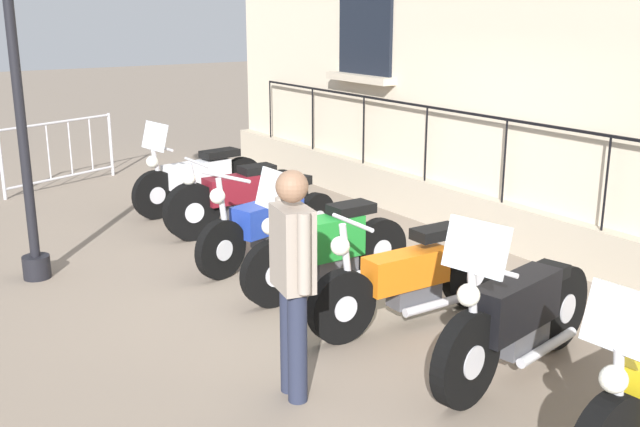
{
  "coord_description": "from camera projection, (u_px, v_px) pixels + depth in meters",
  "views": [
    {
      "loc": [
        4.16,
        5.79,
        2.72
      ],
      "look_at": [
        0.35,
        0.0,
        0.8
      ],
      "focal_mm": 41.71,
      "sensor_mm": 36.0,
      "label": 1
    }
  ],
  "objects": [
    {
      "name": "pedestrian_standing",
      "position": [
        293.0,
        273.0,
        5.16
      ],
      "size": [
        0.29,
        0.52,
        1.68
      ],
      "color": "#23283D",
      "rests_on": "ground_plane"
    },
    {
      "name": "crowd_barrier",
      "position": [
        60.0,
        151.0,
        11.59
      ],
      "size": [
        1.92,
        0.8,
        1.05
      ],
      "color": "#B7B7BF",
      "rests_on": "ground_plane"
    },
    {
      "name": "motorcycle_blue",
      "position": [
        270.0,
        224.0,
        8.19
      ],
      "size": [
        2.08,
        0.88,
        1.08
      ],
      "color": "black",
      "rests_on": "ground_plane"
    },
    {
      "name": "motorcycle_white",
      "position": [
        199.0,
        179.0,
        10.27
      ],
      "size": [
        2.05,
        0.65,
        1.29
      ],
      "color": "black",
      "rests_on": "ground_plane"
    },
    {
      "name": "motorcycle_black",
      "position": [
        517.0,
        318.0,
        5.6
      ],
      "size": [
        2.04,
        0.67,
        1.35
      ],
      "color": "black",
      "rests_on": "ground_plane"
    },
    {
      "name": "motorcycle_green",
      "position": [
        326.0,
        249.0,
        7.25
      ],
      "size": [
        1.93,
        0.66,
        1.3
      ],
      "color": "black",
      "rests_on": "ground_plane"
    },
    {
      "name": "lamppost",
      "position": [
        13.0,
        47.0,
        7.14
      ],
      "size": [
        0.36,
        0.36,
        3.91
      ],
      "color": "black",
      "rests_on": "ground_plane"
    },
    {
      "name": "motorcycle_maroon",
      "position": [
        238.0,
        199.0,
        9.29
      ],
      "size": [
        1.99,
        0.66,
        0.96
      ],
      "color": "black",
      "rests_on": "ground_plane"
    },
    {
      "name": "ground_plane",
      "position": [
        348.0,
        284.0,
        7.59
      ],
      "size": [
        60.0,
        60.0,
        0.0
      ],
      "primitive_type": "plane",
      "color": "gray"
    },
    {
      "name": "motorcycle_orange",
      "position": [
        409.0,
        280.0,
        6.55
      ],
      "size": [
        2.1,
        0.55,
        1.05
      ],
      "color": "black",
      "rests_on": "ground_plane"
    }
  ]
}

